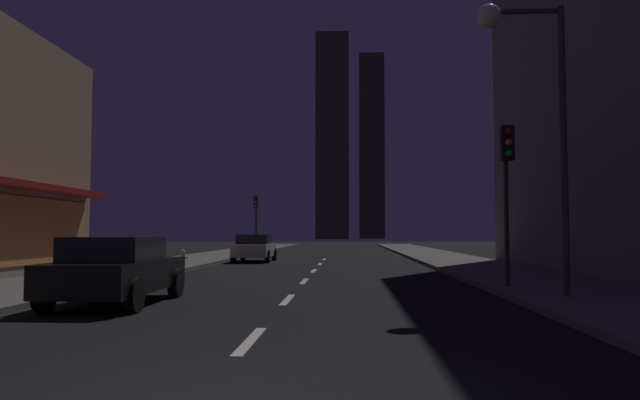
{
  "coord_description": "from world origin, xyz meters",
  "views": [
    {
      "loc": [
        1.39,
        -5.3,
        1.54
      ],
      "look_at": [
        0.0,
        24.12,
        3.16
      ],
      "focal_mm": 33.54,
      "sensor_mm": 36.0,
      "label": 1
    }
  ],
  "objects_px": {
    "car_parked_far": "(255,248)",
    "traffic_light_near_right": "(507,169)",
    "traffic_light_far_left": "(256,211)",
    "fire_hydrant_far_left": "(183,257)",
    "street_lamp_right": "(525,76)",
    "car_parked_near": "(116,270)"
  },
  "relations": [
    {
      "from": "traffic_light_far_left",
      "to": "street_lamp_right",
      "type": "bearing_deg",
      "value": -70.56
    },
    {
      "from": "car_parked_far",
      "to": "fire_hydrant_far_left",
      "type": "distance_m",
      "value": 6.1
    },
    {
      "from": "traffic_light_near_right",
      "to": "traffic_light_far_left",
      "type": "xyz_separation_m",
      "value": [
        -11.0,
        28.73,
        0.0
      ]
    },
    {
      "from": "traffic_light_far_left",
      "to": "street_lamp_right",
      "type": "relative_size",
      "value": 0.64
    },
    {
      "from": "street_lamp_right",
      "to": "traffic_light_far_left",
      "type": "bearing_deg",
      "value": 109.44
    },
    {
      "from": "fire_hydrant_far_left",
      "to": "street_lamp_right",
      "type": "xyz_separation_m",
      "value": [
        11.28,
        -12.59,
        4.61
      ]
    },
    {
      "from": "traffic_light_near_right",
      "to": "traffic_light_far_left",
      "type": "bearing_deg",
      "value": 110.95
    },
    {
      "from": "street_lamp_right",
      "to": "fire_hydrant_far_left",
      "type": "bearing_deg",
      "value": 131.86
    },
    {
      "from": "traffic_light_near_right",
      "to": "fire_hydrant_far_left",
      "type": "bearing_deg",
      "value": 137.38
    },
    {
      "from": "street_lamp_right",
      "to": "car_parked_far",
      "type": "bearing_deg",
      "value": 116.22
    },
    {
      "from": "car_parked_near",
      "to": "car_parked_far",
      "type": "bearing_deg",
      "value": 90.0
    },
    {
      "from": "car_parked_near",
      "to": "traffic_light_far_left",
      "type": "distance_m",
      "value": 31.77
    },
    {
      "from": "fire_hydrant_far_left",
      "to": "traffic_light_near_right",
      "type": "relative_size",
      "value": 0.16
    },
    {
      "from": "fire_hydrant_far_left",
      "to": "traffic_light_near_right",
      "type": "xyz_separation_m",
      "value": [
        11.4,
        -10.49,
        2.74
      ]
    },
    {
      "from": "car_parked_far",
      "to": "traffic_light_near_right",
      "type": "distance_m",
      "value": 18.68
    },
    {
      "from": "fire_hydrant_far_left",
      "to": "traffic_light_near_right",
      "type": "distance_m",
      "value": 15.73
    },
    {
      "from": "car_parked_near",
      "to": "traffic_light_far_left",
      "type": "height_order",
      "value": "traffic_light_far_left"
    },
    {
      "from": "fire_hydrant_far_left",
      "to": "traffic_light_near_right",
      "type": "height_order",
      "value": "traffic_light_near_right"
    },
    {
      "from": "car_parked_far",
      "to": "traffic_light_near_right",
      "type": "relative_size",
      "value": 1.01
    },
    {
      "from": "car_parked_near",
      "to": "traffic_light_far_left",
      "type": "relative_size",
      "value": 1.01
    },
    {
      "from": "traffic_light_far_left",
      "to": "street_lamp_right",
      "type": "height_order",
      "value": "street_lamp_right"
    },
    {
      "from": "car_parked_far",
      "to": "traffic_light_near_right",
      "type": "height_order",
      "value": "traffic_light_near_right"
    }
  ]
}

